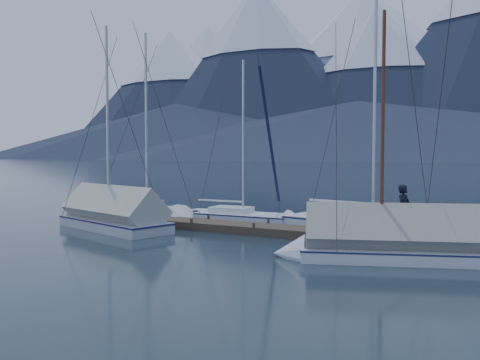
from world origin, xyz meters
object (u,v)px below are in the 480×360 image
sailboat_open_mid (252,219)px  sailboat_covered_far (107,218)px  person (404,210)px  sailboat_covered_near (376,246)px  sailboat_open_right (386,229)px  sailboat_open_left (153,214)px

sailboat_open_mid → sailboat_covered_far: sailboat_covered_far is taller
sailboat_covered_far → person: size_ratio=5.27×
sailboat_covered_near → person: (0.23, 3.21, 0.84)m
sailboat_open_mid → sailboat_covered_near: (7.35, -5.84, 0.28)m
sailboat_open_right → sailboat_covered_far: (-11.25, -4.29, 0.29)m
sailboat_open_left → sailboat_covered_far: sailboat_open_left is taller
sailboat_open_right → sailboat_covered_near: 5.41m
sailboat_open_mid → sailboat_covered_near: bearing=-38.5°
sailboat_open_mid → sailboat_open_right: 6.51m
sailboat_open_right → sailboat_covered_far: 12.04m
sailboat_open_left → sailboat_open_mid: sailboat_open_left is taller
sailboat_open_left → sailboat_covered_far: bearing=-81.4°
sailboat_covered_near → sailboat_covered_far: size_ratio=0.88×
sailboat_open_left → sailboat_open_right: (11.86, 0.26, 0.00)m
sailboat_open_left → sailboat_open_right: 11.86m
sailboat_open_left → sailboat_open_mid: bearing=8.2°
sailboat_covered_near → person: 3.32m
sailboat_covered_near → person: sailboat_covered_near is taller
person → sailboat_open_left: bearing=101.1°
sailboat_covered_near → sailboat_covered_far: (-12.11, 1.05, 0.05)m
sailboat_open_right → person: 2.62m
sailboat_open_left → person: bearing=-8.2°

